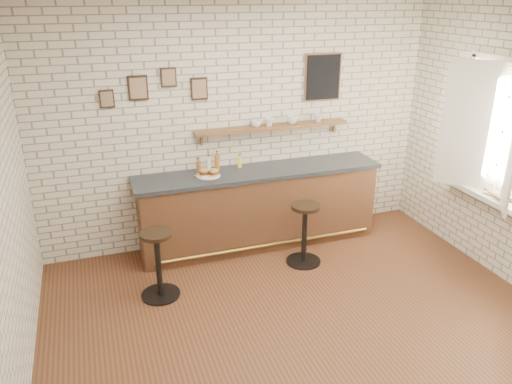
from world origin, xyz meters
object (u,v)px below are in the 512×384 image
at_px(bitters_bottle_brown, 199,166).
at_px(book_lower, 491,196).
at_px(bitters_bottle_amber, 217,162).
at_px(bar_stool_right, 304,232).
at_px(bar_stool_left, 158,262).
at_px(shelf_cup_a, 256,124).
at_px(bar_counter, 259,207).
at_px(book_upper, 493,195).
at_px(sandwich_plate, 208,176).
at_px(bitters_bottle_white, 209,165).
at_px(shelf_cup_b, 269,122).
at_px(shelf_cup_d, 318,118).
at_px(condiment_bottle_yellow, 240,162).
at_px(ciabatta_sandwich, 209,172).
at_px(shelf_cup_c, 292,120).

xyz_separation_m(bitters_bottle_brown, book_lower, (2.95, -1.64, -0.14)).
height_order(bitters_bottle_amber, bar_stool_right, bitters_bottle_amber).
distance_m(bar_stool_left, shelf_cup_a, 2.09).
bearing_deg(bar_counter, book_upper, -34.00).
bearing_deg(sandwich_plate, bitters_bottle_white, 73.90).
relative_size(bar_counter, bar_stool_left, 4.08).
bearing_deg(bar_stool_left, bitters_bottle_amber, 46.58).
distance_m(shelf_cup_a, shelf_cup_b, 0.17).
bearing_deg(shelf_cup_d, condiment_bottle_yellow, 162.14).
relative_size(sandwich_plate, shelf_cup_b, 2.57).
bearing_deg(ciabatta_sandwich, shelf_cup_b, 14.15).
height_order(sandwich_plate, bitters_bottle_white, bitters_bottle_white).
relative_size(condiment_bottle_yellow, shelf_cup_d, 1.56).
height_order(bitters_bottle_brown, condiment_bottle_yellow, bitters_bottle_brown).
distance_m(bar_counter, bar_stool_right, 0.74).
relative_size(bitters_bottle_brown, book_lower, 0.80).
relative_size(bitters_bottle_amber, bar_stool_left, 0.32).
height_order(bitters_bottle_white, shelf_cup_c, shelf_cup_c).
bearing_deg(bitters_bottle_brown, condiment_bottle_yellow, 0.00).
xyz_separation_m(bar_stool_left, shelf_cup_c, (1.93, 1.00, 1.14)).
distance_m(sandwich_plate, shelf_cup_c, 1.30).
bearing_deg(shelf_cup_a, ciabatta_sandwich, 177.77).
bearing_deg(shelf_cup_d, bar_counter, 173.33).
relative_size(bar_stool_right, shelf_cup_b, 6.90).
bearing_deg(shelf_cup_a, bar_stool_right, -89.25).
height_order(shelf_cup_a, shelf_cup_c, shelf_cup_c).
distance_m(bar_counter, shelf_cup_d, 1.38).
xyz_separation_m(bitters_bottle_amber, book_lower, (2.72, -1.64, -0.17)).
bearing_deg(bar_stool_right, bitters_bottle_white, 139.10).
relative_size(sandwich_plate, book_upper, 1.15).
height_order(bitters_bottle_brown, shelf_cup_a, shelf_cup_a).
bearing_deg(bitters_bottle_amber, shelf_cup_a, 3.63).
distance_m(bitters_bottle_brown, book_lower, 3.38).
xyz_separation_m(bitters_bottle_brown, shelf_cup_b, (0.92, 0.03, 0.47)).
relative_size(shelf_cup_c, book_lower, 0.57).
height_order(bitters_bottle_amber, condiment_bottle_yellow, bitters_bottle_amber).
bearing_deg(book_lower, shelf_cup_c, 122.36).
bearing_deg(sandwich_plate, bar_counter, 0.89).
bearing_deg(bar_stool_right, condiment_bottle_yellow, 123.85).
relative_size(bitters_bottle_brown, shelf_cup_c, 1.40).
bearing_deg(bitters_bottle_white, shelf_cup_c, 1.69).
relative_size(book_lower, book_upper, 0.92).
xyz_separation_m(ciabatta_sandwich, condiment_bottle_yellow, (0.44, 0.18, 0.02)).
bearing_deg(shelf_cup_b, ciabatta_sandwich, 150.00).
xyz_separation_m(ciabatta_sandwich, bitters_bottle_white, (0.04, 0.18, 0.03)).
distance_m(ciabatta_sandwich, book_upper, 3.23).
relative_size(bar_counter, bar_stool_right, 4.12).
relative_size(shelf_cup_b, book_lower, 0.48).
bearing_deg(ciabatta_sandwich, book_lower, -27.05).
xyz_separation_m(bitters_bottle_brown, shelf_cup_a, (0.75, 0.03, 0.46)).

